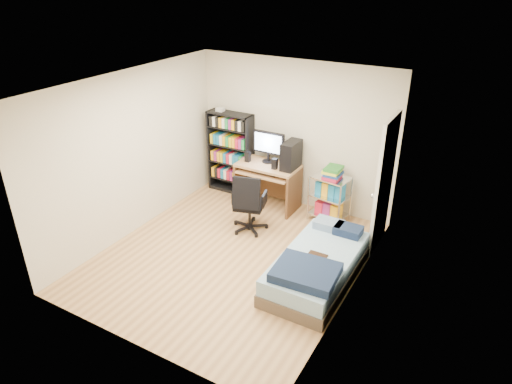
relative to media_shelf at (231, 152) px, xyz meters
The scene contains 7 objects.
room 2.24m from the media_shelf, 57.27° to the right, with size 3.58×4.08×2.58m.
media_shelf is the anchor object (origin of this frame).
computer_desk 1.00m from the media_shelf, ahead, with size 1.05×0.61×1.32m.
office_chair 1.56m from the media_shelf, 46.80° to the right, with size 0.72×0.72×0.98m.
wire_cart 2.01m from the media_shelf, ahead, with size 0.64×0.50×0.95m.
bed 3.08m from the media_shelf, 35.73° to the right, with size 0.90×1.80×0.51m.
door 2.96m from the media_shelf, ahead, with size 0.12×0.80×2.00m.
Camera 1 is at (3.03, -4.64, 3.79)m, focal length 32.00 mm.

